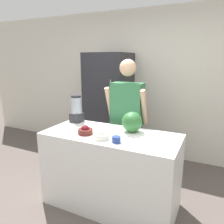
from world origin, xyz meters
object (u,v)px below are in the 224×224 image
at_px(refrigerator, 109,106).
at_px(watermelon, 132,122).
at_px(blender, 76,109).
at_px(bowl_small_blue, 116,139).
at_px(bowl_cherries, 85,131).
at_px(bowl_cream, 101,136).
at_px(person, 127,121).

height_order(refrigerator, watermelon, refrigerator).
bearing_deg(blender, bowl_small_blue, -29.68).
distance_m(refrigerator, blender, 1.06).
relative_size(refrigerator, bowl_cherries, 10.85).
distance_m(watermelon, bowl_small_blue, 0.37).
relative_size(watermelon, blender, 0.65).
bearing_deg(bowl_cream, bowl_small_blue, -8.10).
relative_size(watermelon, bowl_small_blue, 2.59).
distance_m(person, blender, 0.72).
height_order(bowl_cream, bowl_small_blue, bowl_cream).
bearing_deg(bowl_cream, blender, 144.90).
bearing_deg(bowl_cream, watermelon, 55.48).
height_order(refrigerator, person, refrigerator).
height_order(bowl_cherries, bowl_cream, bowl_cherries).
bearing_deg(blender, bowl_cream, -35.10).
distance_m(refrigerator, watermelon, 1.45).
relative_size(person, blender, 4.81).
xyz_separation_m(refrigerator, watermelon, (0.87, -1.15, 0.12)).
xyz_separation_m(refrigerator, blender, (0.03, -1.05, 0.16)).
xyz_separation_m(watermelon, bowl_cream, (-0.23, -0.33, -0.10)).
relative_size(bowl_cream, bowl_small_blue, 1.87).
bearing_deg(watermelon, bowl_small_blue, -95.53).
relative_size(watermelon, bowl_cream, 1.38).
xyz_separation_m(bowl_cream, blender, (-0.61, 0.43, 0.14)).
distance_m(person, bowl_cream, 0.83).
bearing_deg(bowl_cherries, bowl_cream, -13.75).
distance_m(bowl_cherries, bowl_small_blue, 0.44).
bearing_deg(bowl_small_blue, bowl_cream, 171.90).
relative_size(refrigerator, blender, 5.10).
bearing_deg(bowl_small_blue, refrigerator, 119.14).
xyz_separation_m(person, blender, (-0.58, -0.39, 0.19)).
bearing_deg(bowl_cherries, refrigerator, 106.08).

